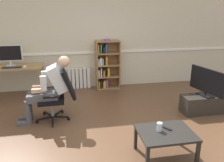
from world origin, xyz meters
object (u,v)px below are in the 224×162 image
Objects in this scene: computer_mouse at (25,66)px; tv_stand at (204,104)px; radiator at (73,79)px; tv_screen at (207,82)px; computer_desk at (13,71)px; drinking_glass at (159,127)px; bookshelf at (106,66)px; person_seated at (49,87)px; coffee_table at (166,135)px; imac_monitor at (9,54)px; keyboard at (12,67)px; office_chair at (59,93)px; spare_remote at (167,128)px.

tv_stand is at bearing -21.35° from computer_mouse.
tv_screen is (2.55, -1.92, 0.38)m from radiator.
computer_desk is 3.67m from drinking_glass.
computer_mouse is at bearing -167.83° from bookshelf.
person_seated is (-1.31, -1.60, 0.05)m from bookshelf.
imac_monitor is at bearing 132.26° from coffee_table.
computer_mouse is at bearing 4.21° from keyboard.
coffee_table is at bearing 46.97° from person_seated.
office_chair is 0.21m from person_seated.
computer_desk is 1.58m from person_seated.
computer_mouse is 1.33m from person_seated.
coffee_table is at bearing -137.63° from tv_stand.
computer_mouse is at bearing 54.57° from tv_screen.
bookshelf is 1.96m from office_chair.
computer_mouse is at bearing 130.33° from coffee_table.
radiator reaches higher than spare_remote.
bookshelf reaches higher than radiator.
computer_desk is 1.46m from radiator.
tv_screen is at bearing -46.97° from bookshelf.
computer_mouse is 0.08× the size of person_seated.
coffee_table is (2.58, -2.84, -0.68)m from imac_monitor.
keyboard is 1.46m from person_seated.
keyboard reaches higher than coffee_table.
office_chair is 8.15× the size of drinking_glass.
tv_screen reaches higher than radiator.
imac_monitor is 4.27m from tv_screen.
keyboard is 0.27m from computer_mouse.
tv_stand is 6.03× the size of spare_remote.
coffee_table is at bearing -69.37° from radiator.
keyboard is 0.47× the size of radiator.
keyboard is 3.56m from drinking_glass.
computer_desk is 4.22m from tv_stand.
spare_remote is (0.04, 0.08, 0.06)m from coffee_table.
person_seated is at bearing -55.71° from computer_desk.
person_seated is 2.22m from coffee_table.
keyboard reaches higher than drinking_glass.
bookshelf is at bearing 94.94° from drinking_glass.
imac_monitor is at bearing 116.62° from computer_desk.
imac_monitor is 4.60× the size of drinking_glass.
computer_desk is 1.47× the size of tv_stand.
imac_monitor is at bearing 131.84° from drinking_glass.
bookshelf is 3.09m from coffee_table.
tv_screen is at bearing 39.64° from drinking_glass.
tv_screen is at bearing -36.99° from radiator.
keyboard reaches higher than computer_desk.
imac_monitor reaches higher than keyboard.
tv_screen is (1.70, -1.82, 0.05)m from bookshelf.
bookshelf is at bearing -6.65° from radiator.
coffee_table is at bearing -47.39° from computer_desk.
person_seated is at bearing -90.00° from office_chair.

